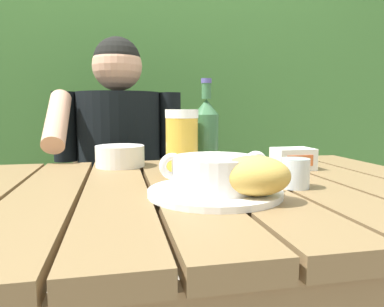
{
  "coord_description": "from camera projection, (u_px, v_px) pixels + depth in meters",
  "views": [
    {
      "loc": [
        -0.13,
        -0.76,
        0.93
      ],
      "look_at": [
        0.02,
        0.01,
        0.84
      ],
      "focal_mm": 33.67,
      "sensor_mm": 36.0,
      "label": 1
    }
  ],
  "objects": [
    {
      "name": "water_glass_small",
      "position": [
        295.0,
        173.0,
        0.76
      ],
      "size": [
        0.06,
        0.06,
        0.06
      ],
      "color": "silver",
      "rests_on": "dining_table"
    },
    {
      "name": "soup_bowl",
      "position": [
        215.0,
        172.0,
        0.7
      ],
      "size": [
        0.22,
        0.17,
        0.07
      ],
      "color": "white",
      "rests_on": "serving_plate"
    },
    {
      "name": "butter_tub",
      "position": [
        293.0,
        159.0,
        1.0
      ],
      "size": [
        0.11,
        0.08,
        0.06
      ],
      "color": "white",
      "rests_on": "dining_table"
    },
    {
      "name": "chair_near_diner",
      "position": [
        121.0,
        211.0,
        1.61
      ],
      "size": [
        0.43,
        0.44,
        0.97
      ],
      "color": "#796346",
      "rests_on": "ground_plane"
    },
    {
      "name": "beer_bottle",
      "position": [
        206.0,
        134.0,
        0.94
      ],
      "size": [
        0.06,
        0.06,
        0.24
      ],
      "color": "#35633C",
      "rests_on": "dining_table"
    },
    {
      "name": "dining_table",
      "position": [
        182.0,
        232.0,
        0.8
      ],
      "size": [
        1.26,
        0.8,
        0.77
      ],
      "color": "brown",
      "rests_on": "ground_plane"
    },
    {
      "name": "diner_bowl",
      "position": [
        120.0,
        156.0,
        1.05
      ],
      "size": [
        0.14,
        0.14,
        0.06
      ],
      "color": "white",
      "rests_on": "dining_table"
    },
    {
      "name": "beer_glass",
      "position": [
        182.0,
        143.0,
        0.88
      ],
      "size": [
        0.08,
        0.08,
        0.17
      ],
      "color": "gold",
      "rests_on": "dining_table"
    },
    {
      "name": "hedge_backdrop",
      "position": [
        157.0,
        97.0,
        2.27
      ],
      "size": [
        3.44,
        0.91,
        2.18
      ],
      "color": "#447837",
      "rests_on": "ground_plane"
    },
    {
      "name": "serving_plate",
      "position": [
        215.0,
        192.0,
        0.7
      ],
      "size": [
        0.26,
        0.26,
        0.01
      ],
      "color": "white",
      "rests_on": "dining_table"
    },
    {
      "name": "bread_roll",
      "position": [
        254.0,
        176.0,
        0.65
      ],
      "size": [
        0.16,
        0.14,
        0.07
      ],
      "color": "gold",
      "rests_on": "serving_plate"
    },
    {
      "name": "person_eating",
      "position": [
        119.0,
        167.0,
        1.39
      ],
      "size": [
        0.48,
        0.47,
        1.2
      ],
      "color": "black",
      "rests_on": "ground_plane"
    },
    {
      "name": "table_knife",
      "position": [
        266.0,
        180.0,
        0.83
      ],
      "size": [
        0.16,
        0.02,
        0.01
      ],
      "color": "silver",
      "rests_on": "dining_table"
    }
  ]
}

